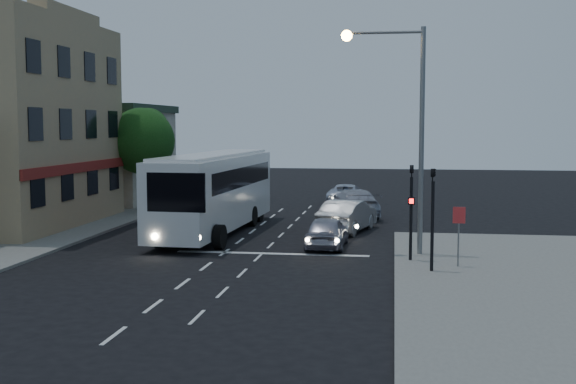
% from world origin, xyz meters
% --- Properties ---
extents(ground, '(120.00, 120.00, 0.00)m').
position_xyz_m(ground, '(0.00, 0.00, 0.00)').
color(ground, black).
extents(sidewalk_far, '(12.00, 50.00, 0.12)m').
position_xyz_m(sidewalk_far, '(-13.00, 8.00, 0.06)').
color(sidewalk_far, slate).
rests_on(sidewalk_far, ground).
extents(road_markings, '(8.00, 30.55, 0.01)m').
position_xyz_m(road_markings, '(1.29, 3.31, 0.00)').
color(road_markings, silver).
rests_on(road_markings, ground).
extents(tour_bus, '(3.31, 12.83, 3.90)m').
position_xyz_m(tour_bus, '(-1.71, 7.20, 2.11)').
color(tour_bus, silver).
rests_on(tour_bus, ground).
extents(car_suv, '(1.73, 4.08, 1.38)m').
position_xyz_m(car_suv, '(4.10, 3.80, 0.69)').
color(car_suv, '#9393A4').
rests_on(car_suv, ground).
extents(car_sedan_a, '(2.84, 5.13, 1.60)m').
position_xyz_m(car_sedan_a, '(4.68, 8.50, 0.80)').
color(car_sedan_a, silver).
rests_on(car_sedan_a, ground).
extents(car_sedan_b, '(3.63, 5.93, 1.61)m').
position_xyz_m(car_sedan_b, '(4.67, 14.43, 0.80)').
color(car_sedan_b, '#A9A9B4').
rests_on(car_sedan_b, ground).
extents(car_sedan_c, '(2.43, 5.07, 1.39)m').
position_xyz_m(car_sedan_c, '(3.79, 20.54, 0.70)').
color(car_sedan_c, silver).
rests_on(car_sedan_c, ground).
extents(traffic_signal_main, '(0.25, 0.35, 4.10)m').
position_xyz_m(traffic_signal_main, '(7.60, 0.78, 2.42)').
color(traffic_signal_main, black).
rests_on(traffic_signal_main, sidewalk_near).
extents(traffic_signal_side, '(0.18, 0.15, 4.10)m').
position_xyz_m(traffic_signal_side, '(8.30, -1.20, 2.42)').
color(traffic_signal_side, black).
rests_on(traffic_signal_side, sidewalk_near).
extents(regulatory_sign, '(0.45, 0.12, 2.20)m').
position_xyz_m(regulatory_sign, '(9.30, -0.24, 1.60)').
color(regulatory_sign, slate).
rests_on(regulatory_sign, sidewalk_near).
extents(streetlight, '(3.32, 0.44, 9.00)m').
position_xyz_m(streetlight, '(7.34, 2.20, 5.73)').
color(streetlight, slate).
rests_on(streetlight, sidewalk_near).
extents(low_building_north, '(9.40, 9.40, 6.50)m').
position_xyz_m(low_building_north, '(-13.50, 20.00, 3.39)').
color(low_building_north, beige).
rests_on(low_building_north, sidewalk_far).
extents(street_tree, '(4.00, 4.00, 6.20)m').
position_xyz_m(street_tree, '(-8.21, 15.02, 4.50)').
color(street_tree, black).
rests_on(street_tree, sidewalk_far).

